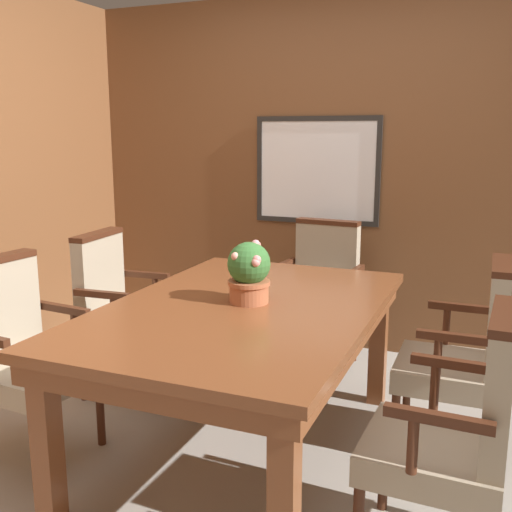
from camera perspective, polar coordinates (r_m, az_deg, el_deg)
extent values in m
plane|color=#A39E93|center=(2.98, -1.77, -19.07)|extent=(14.00, 14.00, 0.00)
cube|color=brown|center=(4.25, 7.94, 7.54)|extent=(7.20, 0.06, 2.45)
cube|color=white|center=(4.25, 5.81, 8.10)|extent=(0.83, 0.01, 0.68)
cube|color=#282623|center=(4.24, 5.90, 12.90)|extent=(0.90, 0.02, 0.04)
cube|color=#282623|center=(4.29, 5.70, 3.34)|extent=(0.90, 0.02, 0.03)
cube|color=#282623|center=(4.39, 0.35, 8.27)|extent=(0.03, 0.02, 0.68)
cube|color=#282623|center=(4.15, 11.56, 7.83)|extent=(0.04, 0.02, 0.68)
cube|color=brown|center=(2.54, -19.28, -16.53)|extent=(0.09, 0.09, 0.70)
cube|color=brown|center=(2.10, 2.70, -22.31)|extent=(0.09, 0.09, 0.70)
cube|color=brown|center=(3.77, -3.14, -6.46)|extent=(0.09, 0.09, 0.70)
cube|color=brown|center=(3.49, 11.56, -8.22)|extent=(0.09, 0.09, 0.70)
cube|color=brown|center=(2.80, -1.17, -6.40)|extent=(1.12, 1.74, 0.09)
cube|color=brown|center=(2.78, -1.17, -5.08)|extent=(1.18, 1.80, 0.04)
cylinder|color=#472314|center=(3.35, 14.17, -12.51)|extent=(0.04, 0.04, 0.35)
cylinder|color=#472314|center=(2.98, 13.07, -15.60)|extent=(0.04, 0.04, 0.35)
cylinder|color=#472314|center=(3.33, 21.52, -13.13)|extent=(0.04, 0.04, 0.35)
cylinder|color=#472314|center=(2.96, 21.44, -16.34)|extent=(0.04, 0.04, 0.35)
cube|color=tan|center=(3.06, 17.82, -10.48)|extent=(0.48, 0.47, 0.11)
cube|color=tan|center=(2.96, 22.04, -5.57)|extent=(0.08, 0.43, 0.47)
cube|color=#472314|center=(2.90, 22.42, -0.84)|extent=(0.09, 0.43, 0.03)
cylinder|color=#472314|center=(3.23, 17.67, -6.29)|extent=(0.04, 0.04, 0.20)
cube|color=#472314|center=(3.20, 19.07, -4.67)|extent=(0.34, 0.04, 0.04)
cylinder|color=#472314|center=(2.78, 16.90, -9.25)|extent=(0.04, 0.04, 0.20)
cube|color=#472314|center=(2.74, 18.54, -7.39)|extent=(0.34, 0.04, 0.04)
cylinder|color=#472314|center=(3.45, -10.23, -11.59)|extent=(0.04, 0.04, 0.35)
cylinder|color=#472314|center=(3.78, -7.29, -9.34)|extent=(0.04, 0.04, 0.35)
cylinder|color=#472314|center=(3.65, -16.14, -10.51)|extent=(0.04, 0.04, 0.35)
cylinder|color=#472314|center=(3.97, -12.83, -8.51)|extent=(0.04, 0.04, 0.35)
cube|color=tan|center=(3.63, -11.78, -6.59)|extent=(0.51, 0.50, 0.11)
cube|color=tan|center=(3.65, -14.69, -1.89)|extent=(0.11, 0.43, 0.47)
cube|color=#472314|center=(3.60, -14.89, 1.97)|extent=(0.12, 0.43, 0.03)
cylinder|color=#472314|center=(3.37, -13.40, -5.33)|extent=(0.04, 0.04, 0.20)
cube|color=#472314|center=(3.38, -14.52, -3.56)|extent=(0.34, 0.06, 0.04)
cylinder|color=#472314|center=(3.77, -9.58, -3.33)|extent=(0.04, 0.04, 0.20)
cube|color=#472314|center=(3.78, -10.60, -1.75)|extent=(0.34, 0.06, 0.04)
cylinder|color=#472314|center=(2.90, -20.19, -16.93)|extent=(0.04, 0.04, 0.35)
cylinder|color=#472314|center=(3.15, -14.60, -14.15)|extent=(0.04, 0.04, 0.35)
cylinder|color=#472314|center=(3.42, -19.99, -12.33)|extent=(0.04, 0.04, 0.35)
cube|color=tan|center=(3.07, -20.38, -10.59)|extent=(0.52, 0.51, 0.11)
cylinder|color=#472314|center=(3.14, -16.88, -6.76)|extent=(0.04, 0.04, 0.20)
cube|color=#472314|center=(3.16, -17.93, -4.79)|extent=(0.34, 0.07, 0.04)
cylinder|color=#472314|center=(2.65, 12.07, -19.31)|extent=(0.04, 0.04, 0.35)
cylinder|color=#472314|center=(2.61, 21.69, -20.40)|extent=(0.04, 0.04, 0.35)
cube|color=tan|center=(2.33, 16.47, -17.65)|extent=(0.50, 0.48, 0.11)
cube|color=tan|center=(2.20, 22.18, -11.57)|extent=(0.10, 0.43, 0.47)
cube|color=#472314|center=(2.11, 22.71, -5.32)|extent=(0.10, 0.43, 0.03)
cylinder|color=#472314|center=(2.49, 16.65, -11.76)|extent=(0.04, 0.04, 0.20)
cube|color=#472314|center=(2.44, 18.49, -9.75)|extent=(0.34, 0.05, 0.04)
cylinder|color=#472314|center=(2.05, 14.70, -16.91)|extent=(0.04, 0.04, 0.20)
cube|color=#472314|center=(2.00, 16.95, -14.60)|extent=(0.34, 0.05, 0.04)
cylinder|color=#472314|center=(3.91, 1.64, -8.55)|extent=(0.04, 0.04, 0.35)
cylinder|color=#472314|center=(3.76, 7.31, -9.47)|extent=(0.04, 0.04, 0.35)
cylinder|color=#472314|center=(4.27, 4.10, -6.80)|extent=(0.04, 0.04, 0.35)
cylinder|color=#472314|center=(4.13, 9.33, -7.55)|extent=(0.04, 0.04, 0.35)
cube|color=tan|center=(3.94, 5.66, -4.93)|extent=(0.51, 0.52, 0.11)
cube|color=tan|center=(4.05, 6.79, -0.27)|extent=(0.44, 0.12, 0.47)
cube|color=#472314|center=(4.01, 6.88, 3.23)|extent=(0.44, 0.13, 0.03)
cylinder|color=#472314|center=(3.96, 2.25, -2.45)|extent=(0.04, 0.04, 0.20)
cube|color=#472314|center=(4.00, 2.70, -0.82)|extent=(0.07, 0.34, 0.04)
cylinder|color=#472314|center=(3.79, 8.92, -3.25)|extent=(0.04, 0.04, 0.20)
cube|color=#472314|center=(3.83, 9.31, -1.54)|extent=(0.07, 0.34, 0.04)
cylinder|color=#B2603D|center=(2.79, -0.68, -3.39)|extent=(0.18, 0.18, 0.11)
cylinder|color=#B2603D|center=(2.78, -0.68, -2.55)|extent=(0.20, 0.20, 0.02)
sphere|color=#387033|center=(2.76, -0.68, -0.73)|extent=(0.20, 0.20, 0.20)
sphere|color=pink|center=(2.67, -0.03, -0.60)|extent=(0.04, 0.04, 0.04)
sphere|color=pink|center=(2.67, 0.07, -0.36)|extent=(0.04, 0.04, 0.04)
sphere|color=#F4A48A|center=(2.78, 0.05, 1.05)|extent=(0.04, 0.04, 0.04)
sphere|color=#F1A18E|center=(2.70, -2.00, -0.03)|extent=(0.04, 0.04, 0.04)
sphere|color=#FDA085|center=(2.82, -2.21, -0.45)|extent=(0.05, 0.05, 0.05)
sphere|color=pink|center=(2.76, -0.03, 1.14)|extent=(0.04, 0.04, 0.04)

